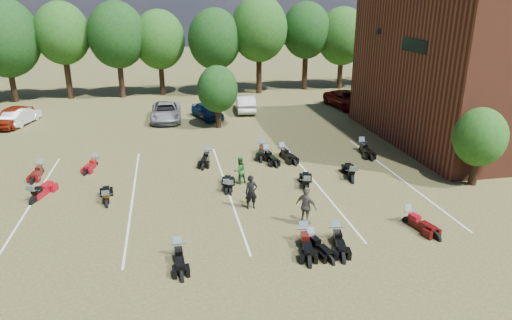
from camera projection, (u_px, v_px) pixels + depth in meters
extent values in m
plane|color=brown|center=(295.00, 208.00, 22.61)|extent=(160.00, 160.00, 0.00)
imported|color=maroon|center=(13.00, 116.00, 36.79)|extent=(2.83, 4.89, 1.56)
imported|color=silver|center=(21.00, 116.00, 37.32)|extent=(2.44, 4.37, 1.36)
imported|color=gray|center=(166.00, 112.00, 38.40)|extent=(2.61, 5.36, 1.47)
imported|color=black|center=(164.00, 109.00, 39.63)|extent=(2.06, 4.81, 1.38)
imported|color=#0B2452|center=(207.00, 111.00, 39.01)|extent=(2.86, 4.32, 1.37)
imported|color=#AAAAA6|center=(245.00, 103.00, 41.45)|extent=(2.02, 4.70, 1.51)
imported|color=#520604|center=(348.00, 100.00, 42.83)|extent=(3.42, 5.98, 1.57)
imported|color=#36363B|center=(367.00, 101.00, 42.05)|extent=(4.12, 5.98, 1.61)
imported|color=black|center=(251.00, 192.00, 22.28)|extent=(0.65, 0.45, 1.71)
imported|color=#2A6224|center=(240.00, 170.00, 25.31)|extent=(0.94, 0.85, 1.57)
imported|color=#5A524D|center=(306.00, 206.00, 20.64)|extent=(1.04, 1.11, 1.83)
cube|color=black|center=(378.00, 32.00, 32.87)|extent=(0.30, 0.40, 0.30)
cube|color=black|center=(414.00, 46.00, 28.44)|extent=(0.06, 3.00, 0.80)
cylinder|color=black|center=(10.00, 81.00, 44.88)|extent=(0.58, 0.58, 4.08)
ellipsoid|color=#1E4C19|center=(2.00, 36.00, 43.44)|extent=(6.00, 6.00, 6.90)
cylinder|color=black|center=(64.00, 80.00, 45.79)|extent=(0.58, 0.58, 4.08)
ellipsoid|color=#1E4C19|center=(57.00, 36.00, 44.35)|extent=(6.00, 6.00, 6.90)
cylinder|color=black|center=(115.00, 78.00, 46.70)|extent=(0.57, 0.58, 4.08)
ellipsoid|color=#1E4C19|center=(111.00, 35.00, 45.26)|extent=(6.00, 6.00, 6.90)
cylinder|color=black|center=(165.00, 76.00, 47.62)|extent=(0.57, 0.58, 4.08)
ellipsoid|color=#1E4C19|center=(162.00, 34.00, 46.17)|extent=(6.00, 6.00, 6.90)
cylinder|color=black|center=(212.00, 75.00, 48.53)|extent=(0.58, 0.58, 4.08)
ellipsoid|color=#1E4C19|center=(211.00, 33.00, 47.08)|extent=(6.00, 6.00, 6.90)
cylinder|color=black|center=(258.00, 74.00, 49.44)|extent=(0.57, 0.58, 4.08)
ellipsoid|color=#1E4C19|center=(259.00, 33.00, 47.99)|extent=(6.00, 6.00, 6.90)
cylinder|color=black|center=(303.00, 72.00, 50.35)|extent=(0.57, 0.58, 4.08)
ellipsoid|color=#1E4C19|center=(304.00, 32.00, 48.91)|extent=(6.00, 6.00, 6.90)
cylinder|color=black|center=(345.00, 71.00, 51.26)|extent=(0.57, 0.58, 4.08)
ellipsoid|color=#1E4C19|center=(348.00, 31.00, 49.82)|extent=(6.00, 6.00, 6.90)
cylinder|color=black|center=(387.00, 70.00, 52.18)|extent=(0.58, 0.58, 4.08)
ellipsoid|color=#1E4C19|center=(390.00, 31.00, 50.73)|extent=(6.00, 6.00, 6.90)
cylinder|color=black|center=(426.00, 68.00, 53.09)|extent=(0.58, 0.58, 4.08)
ellipsoid|color=#1E4C19|center=(431.00, 30.00, 51.64)|extent=(6.00, 6.00, 6.90)
cylinder|color=black|center=(474.00, 170.00, 25.16)|extent=(0.24, 0.24, 1.71)
sphere|color=#1E4C19|center=(480.00, 137.00, 24.52)|extent=(2.80, 2.80, 2.80)
cylinder|color=black|center=(218.00, 116.00, 36.24)|extent=(0.24, 0.24, 1.90)
sphere|color=#1E4C19|center=(217.00, 89.00, 35.52)|extent=(3.20, 3.20, 3.20)
cube|color=silver|center=(31.00, 204.00, 23.01)|extent=(0.10, 14.00, 0.01)
cube|color=silver|center=(133.00, 196.00, 23.92)|extent=(0.10, 14.00, 0.01)
cube|color=silver|center=(227.00, 189.00, 24.83)|extent=(0.10, 14.00, 0.01)
cube|color=silver|center=(315.00, 182.00, 25.74)|extent=(0.10, 14.00, 0.01)
cube|color=silver|center=(397.00, 176.00, 26.65)|extent=(0.10, 14.00, 0.01)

